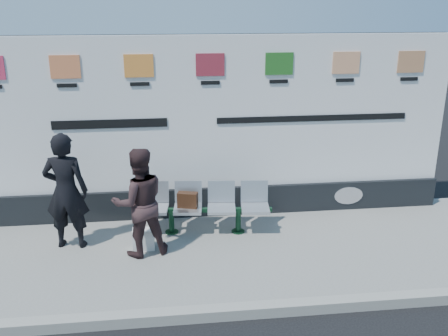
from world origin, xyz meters
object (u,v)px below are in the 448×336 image
(woman_left, at_px, (66,191))
(woman_right, at_px, (139,202))
(bench, at_px, (205,220))
(billboard, at_px, (210,141))

(woman_left, bearing_deg, woman_right, 167.84)
(bench, distance_m, woman_right, 1.27)
(bench, bearing_deg, billboard, 83.26)
(woman_left, xyz_separation_m, woman_right, (1.06, -0.37, -0.08))
(billboard, relative_size, woman_right, 5.02)
(bench, bearing_deg, woman_left, -168.17)
(bench, distance_m, woman_left, 2.15)
(billboard, bearing_deg, woman_right, -130.65)
(woman_right, bearing_deg, billboard, -144.96)
(bench, relative_size, woman_left, 1.15)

